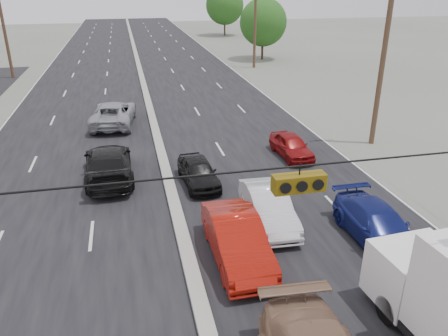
# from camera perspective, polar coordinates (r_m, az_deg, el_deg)

# --- Properties ---
(road_surface) EXTENTS (20.00, 160.00, 0.02)m
(road_surface) POSITION_cam_1_polar(r_m,az_deg,el_deg) (38.23, -10.15, 9.38)
(road_surface) COLOR black
(road_surface) RESTS_ON ground
(center_median) EXTENTS (0.50, 160.00, 0.20)m
(center_median) POSITION_cam_1_polar(r_m,az_deg,el_deg) (38.21, -10.16, 9.52)
(center_median) COLOR gray
(center_median) RESTS_ON ground
(utility_pole_left_c) EXTENTS (1.60, 0.30, 10.00)m
(utility_pole_left_c) POSITION_cam_1_polar(r_m,az_deg,el_deg) (48.51, -26.89, 16.40)
(utility_pole_left_c) COLOR #422D1E
(utility_pole_left_c) RESTS_ON ground
(utility_pole_right_b) EXTENTS (1.60, 0.30, 10.00)m
(utility_pole_right_b) POSITION_cam_1_polar(r_m,az_deg,el_deg) (26.51, 20.10, 13.50)
(utility_pole_right_b) COLOR #422D1E
(utility_pole_right_b) RESTS_ON ground
(utility_pole_right_c) EXTENTS (1.60, 0.30, 10.00)m
(utility_pole_right_c) POSITION_cam_1_polar(r_m,az_deg,el_deg) (49.33, 4.10, 18.80)
(utility_pole_right_c) COLOR #422D1E
(utility_pole_right_c) RESTS_ON ground
(traffic_signals) EXTENTS (25.00, 0.30, 0.54)m
(traffic_signals) POSITION_cam_1_polar(r_m,az_deg,el_deg) (8.50, 9.14, -1.72)
(traffic_signals) COLOR black
(traffic_signals) RESTS_ON ground
(tree_right_mid) EXTENTS (5.60, 5.60, 7.14)m
(tree_right_mid) POSITION_cam_1_polar(r_m,az_deg,el_deg) (54.89, 5.14, 18.43)
(tree_right_mid) COLOR #382619
(tree_right_mid) RESTS_ON ground
(tree_right_far) EXTENTS (6.40, 6.40, 8.16)m
(tree_right_far) POSITION_cam_1_polar(r_m,az_deg,el_deg) (79.19, 0.09, 20.48)
(tree_right_far) COLOR #382619
(tree_right_far) RESTS_ON ground
(red_sedan) EXTENTS (1.71, 4.81, 1.58)m
(red_sedan) POSITION_cam_1_polar(r_m,az_deg,el_deg) (15.27, 1.69, -9.35)
(red_sedan) COLOR #9F1309
(red_sedan) RESTS_ON ground
(queue_car_a) EXTENTS (1.81, 3.88, 1.28)m
(queue_car_a) POSITION_cam_1_polar(r_m,az_deg,el_deg) (20.75, -3.37, -0.54)
(queue_car_a) COLOR black
(queue_car_a) RESTS_ON ground
(queue_car_b) EXTENTS (1.68, 4.40, 1.43)m
(queue_car_b) POSITION_cam_1_polar(r_m,az_deg,el_deg) (17.51, 5.78, -5.15)
(queue_car_b) COLOR silver
(queue_car_b) RESTS_ON ground
(queue_car_d) EXTENTS (1.91, 4.66, 1.35)m
(queue_car_d) POSITION_cam_1_polar(r_m,az_deg,el_deg) (17.25, 19.43, -7.13)
(queue_car_d) COLOR navy
(queue_car_d) RESTS_ON ground
(queue_car_e) EXTENTS (1.68, 3.75, 1.25)m
(queue_car_e) POSITION_cam_1_polar(r_m,az_deg,el_deg) (24.31, 8.79, 2.86)
(queue_car_e) COLOR maroon
(queue_car_e) RESTS_ON ground
(oncoming_near) EXTENTS (2.44, 5.58, 1.60)m
(oncoming_near) POSITION_cam_1_polar(r_m,az_deg,el_deg) (21.99, -14.86, 0.56)
(oncoming_near) COLOR black
(oncoming_near) RESTS_ON ground
(oncoming_far) EXTENTS (3.26, 5.92, 1.57)m
(oncoming_far) POSITION_cam_1_polar(r_m,az_deg,el_deg) (30.36, -14.23, 6.91)
(oncoming_far) COLOR #94969B
(oncoming_far) RESTS_ON ground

